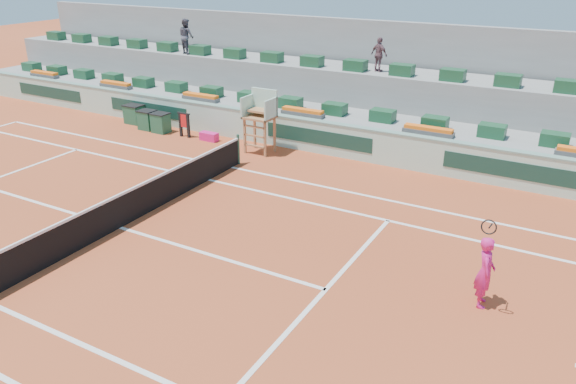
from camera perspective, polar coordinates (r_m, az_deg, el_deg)
name	(u,v)px	position (r m, az deg, el deg)	size (l,w,h in m)	color
ground	(120,228)	(16.45, -16.68, -3.50)	(90.00, 90.00, 0.00)	#A13E1F
seating_tier_lower	(301,117)	(24.27, 1.29, 7.64)	(36.00, 4.00, 1.20)	gray
seating_tier_upper	(318,93)	(25.48, 3.03, 9.99)	(36.00, 2.40, 2.60)	gray
stadium_back_wall	(334,67)	(26.70, 4.65, 12.54)	(36.00, 0.40, 4.40)	gray
player_bag	(209,137)	(23.25, -8.02, 5.60)	(0.77, 0.34, 0.34)	#DA1C77
spectator_left	(186,36)	(28.12, -10.29, 15.31)	(0.79, 0.62, 1.63)	#464651
spectator_mid	(379,55)	(23.65, 9.24, 13.61)	(0.81, 0.34, 1.37)	#714B54
court_lines	(120,228)	(16.44, -16.68, -3.48)	(23.89, 11.09, 0.01)	white
tennis_net	(118,211)	(16.22, -16.89, -1.83)	(0.10, 11.97, 1.10)	black
advertising_hoarding	(275,129)	(22.41, -1.34, 6.40)	(36.00, 0.34, 1.26)	#ACD9C3
umpire_chair	(261,113)	(21.35, -2.80, 8.06)	(1.10, 0.90, 2.40)	#9F663C
seat_row_lower	(290,103)	(23.30, 0.25, 9.07)	(32.90, 0.60, 0.44)	#18492A
seat_row_upper	(312,61)	(24.65, 2.47, 13.16)	(32.90, 0.60, 0.44)	#18492A
flower_planters	(249,104)	(23.41, -3.96, 8.86)	(26.80, 0.36, 0.28)	#535353
drink_cooler_a	(161,123)	(24.65, -12.81, 6.88)	(0.71, 0.61, 0.84)	#1A4F35
drink_cooler_b	(147,120)	(25.22, -14.12, 7.12)	(0.71, 0.62, 0.84)	#1A4F35
drink_cooler_c	(135,114)	(26.32, -15.31, 7.66)	(0.83, 0.71, 0.84)	#1A4F35
towel_rack	(184,123)	(23.76, -10.51, 6.92)	(0.60, 0.10, 1.03)	black
tennis_player	(485,272)	(12.83, 19.40, -7.63)	(0.52, 0.90, 2.28)	#DA1C77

